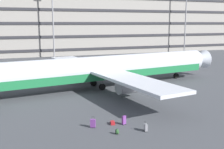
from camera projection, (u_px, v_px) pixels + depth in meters
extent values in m
plane|color=#424449|center=(106.00, 91.00, 39.15)|extent=(600.00, 600.00, 0.00)
cube|color=gray|center=(49.00, 23.00, 86.85)|extent=(175.03, 20.84, 18.40)
cube|color=#2D2D33|center=(55.00, 50.00, 78.47)|extent=(173.28, 0.24, 0.70)
cube|color=#2D2D33|center=(55.00, 37.00, 77.81)|extent=(173.28, 0.24, 0.70)
cube|color=#2D2D33|center=(54.00, 23.00, 77.14)|extent=(173.28, 0.24, 0.70)
cube|color=#2D2D33|center=(54.00, 9.00, 76.48)|extent=(173.28, 0.24, 0.70)
cylinder|color=silver|center=(106.00, 67.00, 40.87)|extent=(35.34, 8.66, 3.41)
cube|color=#1E723F|center=(106.00, 74.00, 41.04)|extent=(33.94, 8.38, 1.09)
cone|color=silver|center=(199.00, 60.00, 49.70)|extent=(3.18, 3.61, 3.24)
cube|color=silver|center=(76.00, 62.00, 48.27)|extent=(6.57, 15.29, 0.36)
cube|color=silver|center=(135.00, 81.00, 32.61)|extent=(6.57, 15.29, 0.36)
cylinder|color=#9E9EA3|center=(85.00, 71.00, 46.44)|extent=(2.69, 2.22, 1.87)
cylinder|color=#9E9EA3|center=(127.00, 86.00, 35.36)|extent=(2.69, 2.22, 1.87)
cylinder|color=black|center=(176.00, 76.00, 47.68)|extent=(0.94, 0.48, 0.90)
cylinder|color=slate|center=(176.00, 72.00, 47.57)|extent=(0.20, 0.20, 1.20)
cylinder|color=black|center=(93.00, 83.00, 41.89)|extent=(0.94, 0.48, 0.90)
cylinder|color=slate|center=(93.00, 79.00, 41.78)|extent=(0.20, 0.20, 1.20)
cylinder|color=black|center=(102.00, 87.00, 39.40)|extent=(0.94, 0.48, 0.90)
cylinder|color=slate|center=(102.00, 83.00, 39.29)|extent=(0.20, 0.20, 1.20)
cylinder|color=gray|center=(53.00, 23.00, 73.11)|extent=(0.36, 0.36, 18.60)
cylinder|color=gray|center=(186.00, 14.00, 86.45)|extent=(0.36, 0.36, 24.20)
cube|color=#72388C|center=(124.00, 120.00, 26.00)|extent=(0.42, 0.32, 0.80)
cylinder|color=#333338|center=(124.00, 115.00, 25.80)|extent=(0.02, 0.02, 0.16)
cylinder|color=#333338|center=(125.00, 115.00, 25.93)|extent=(0.02, 0.02, 0.16)
cube|color=black|center=(124.00, 114.00, 25.85)|extent=(0.20, 0.10, 0.02)
cylinder|color=black|center=(122.00, 124.00, 26.04)|extent=(0.04, 0.05, 0.05)
cylinder|color=black|center=(124.00, 124.00, 26.23)|extent=(0.04, 0.05, 0.05)
cylinder|color=black|center=(123.00, 125.00, 25.92)|extent=(0.04, 0.05, 0.05)
cylinder|color=black|center=(126.00, 124.00, 26.11)|extent=(0.04, 0.05, 0.05)
cube|color=#72388C|center=(93.00, 123.00, 25.25)|extent=(0.53, 0.43, 0.75)
cylinder|color=#333338|center=(94.00, 118.00, 25.22)|extent=(0.02, 0.02, 0.19)
cylinder|color=#333338|center=(92.00, 118.00, 25.25)|extent=(0.02, 0.02, 0.19)
cube|color=black|center=(93.00, 117.00, 25.22)|extent=(0.24, 0.14, 0.02)
cylinder|color=black|center=(95.00, 128.00, 25.20)|extent=(0.04, 0.05, 0.05)
cylinder|color=black|center=(91.00, 128.00, 25.25)|extent=(0.04, 0.05, 0.05)
cylinder|color=black|center=(95.00, 127.00, 25.39)|extent=(0.04, 0.05, 0.05)
cylinder|color=black|center=(91.00, 127.00, 25.44)|extent=(0.04, 0.05, 0.05)
cube|color=#B21E23|center=(113.00, 123.00, 26.15)|extent=(0.49, 0.67, 0.27)
cube|color=black|center=(112.00, 122.00, 26.46)|extent=(0.19, 0.07, 0.02)
cube|color=gray|center=(146.00, 127.00, 24.41)|extent=(0.31, 0.51, 0.61)
cylinder|color=#333338|center=(145.00, 122.00, 24.45)|extent=(0.02, 0.02, 0.20)
cylinder|color=#333338|center=(146.00, 123.00, 24.20)|extent=(0.02, 0.02, 0.20)
cube|color=black|center=(145.00, 122.00, 24.31)|extent=(0.08, 0.26, 0.02)
cylinder|color=black|center=(146.00, 130.00, 24.67)|extent=(0.05, 0.03, 0.05)
cylinder|color=black|center=(147.00, 132.00, 24.30)|extent=(0.05, 0.03, 0.05)
cylinder|color=black|center=(144.00, 130.00, 24.64)|extent=(0.05, 0.03, 0.05)
cylinder|color=black|center=(145.00, 132.00, 24.27)|extent=(0.05, 0.03, 0.05)
ellipsoid|color=#264C26|center=(117.00, 132.00, 23.76)|extent=(0.41, 0.38, 0.48)
ellipsoid|color=#264C26|center=(118.00, 133.00, 23.71)|extent=(0.25, 0.22, 0.22)
torus|color=black|center=(117.00, 129.00, 23.73)|extent=(0.08, 0.06, 0.08)
cube|color=black|center=(117.00, 131.00, 23.89)|extent=(0.04, 0.04, 0.41)
cube|color=black|center=(116.00, 132.00, 23.74)|extent=(0.04, 0.04, 0.41)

